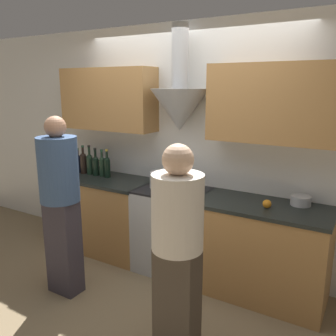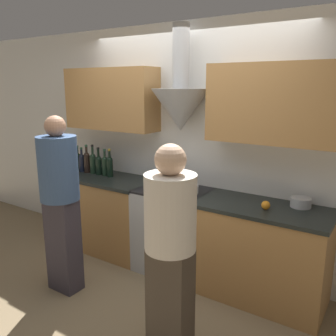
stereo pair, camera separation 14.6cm
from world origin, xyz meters
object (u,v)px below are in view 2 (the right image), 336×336
at_px(orange_fruit, 266,205).
at_px(person_foreground_right, 170,245).
at_px(wine_bottle_3, 93,162).
at_px(wine_bottle_4, 99,164).
at_px(wine_bottle_6, 110,165).
at_px(wine_bottle_2, 87,161).
at_px(saucepan, 301,202).
at_px(wine_bottle_5, 105,165).
at_px(person_foreground_left, 60,198).
at_px(mixing_bowl, 185,189).
at_px(stove_range, 173,229).
at_px(wine_bottle_1, 82,162).
at_px(stock_pot, 160,180).
at_px(wine_bottle_0, 78,160).

height_order(orange_fruit, person_foreground_right, person_foreground_right).
relative_size(wine_bottle_3, wine_bottle_4, 1.07).
xyz_separation_m(wine_bottle_6, person_foreground_right, (1.57, -1.11, -0.17)).
xyz_separation_m(wine_bottle_2, saucepan, (2.54, 0.12, -0.10)).
distance_m(wine_bottle_5, person_foreground_left, 1.02).
bearing_deg(mixing_bowl, stove_range, 167.15).
bearing_deg(stove_range, mixing_bowl, -12.85).
bearing_deg(mixing_bowl, person_foreground_right, -64.38).
bearing_deg(mixing_bowl, orange_fruit, -2.24).
bearing_deg(wine_bottle_1, orange_fruit, -2.65).
xyz_separation_m(wine_bottle_4, wine_bottle_6, (0.18, -0.00, 0.01)).
distance_m(wine_bottle_1, stock_pot, 1.23).
xyz_separation_m(wine_bottle_2, mixing_bowl, (1.46, -0.08, -0.10)).
distance_m(wine_bottle_6, orange_fruit, 1.92).
height_order(stove_range, wine_bottle_6, wine_bottle_6).
xyz_separation_m(stock_pot, saucepan, (1.40, 0.17, -0.04)).
bearing_deg(mixing_bowl, wine_bottle_4, 176.50).
bearing_deg(wine_bottle_2, saucepan, 2.78).
distance_m(wine_bottle_2, saucepan, 2.54).
relative_size(person_foreground_left, person_foreground_right, 1.07).
height_order(wine_bottle_5, mixing_bowl, wine_bottle_5).
distance_m(mixing_bowl, orange_fruit, 0.84).
height_order(wine_bottle_1, wine_bottle_2, wine_bottle_2).
distance_m(wine_bottle_5, person_foreground_right, 2.01).
distance_m(wine_bottle_1, saucepan, 2.63).
bearing_deg(orange_fruit, saucepan, 44.09).
relative_size(stock_pot, saucepan, 1.18).
height_order(wine_bottle_0, wine_bottle_1, wine_bottle_0).
bearing_deg(wine_bottle_5, wine_bottle_0, 178.82).
distance_m(wine_bottle_6, stock_pot, 0.76).
bearing_deg(person_foreground_left, stove_range, 53.60).
xyz_separation_m(wine_bottle_1, person_foreground_left, (0.71, -0.95, -0.09)).
xyz_separation_m(wine_bottle_1, wine_bottle_3, (0.19, 0.01, 0.01)).
xyz_separation_m(wine_bottle_1, mixing_bowl, (1.55, -0.08, -0.08)).
relative_size(orange_fruit, person_foreground_left, 0.05).
bearing_deg(orange_fruit, wine_bottle_0, 177.04).
relative_size(wine_bottle_0, orange_fruit, 4.16).
bearing_deg(stock_pot, wine_bottle_0, 177.19).
xyz_separation_m(wine_bottle_0, wine_bottle_5, (0.47, -0.01, 0.00)).
bearing_deg(wine_bottle_6, stove_range, -2.30).
xyz_separation_m(wine_bottle_4, wine_bottle_5, (0.09, 0.01, 0.00)).
distance_m(wine_bottle_1, person_foreground_right, 2.33).
bearing_deg(stove_range, wine_bottle_2, 178.22).
distance_m(wine_bottle_4, orange_fruit, 2.10).
bearing_deg(wine_bottle_4, wine_bottle_3, 175.48).
bearing_deg(person_foreground_right, saucepan, 64.74).
bearing_deg(wine_bottle_5, person_foreground_left, -70.98).
distance_m(wine_bottle_0, orange_fruit, 2.48).
bearing_deg(wine_bottle_0, stove_range, -2.28).
distance_m(wine_bottle_2, wine_bottle_6, 0.38).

